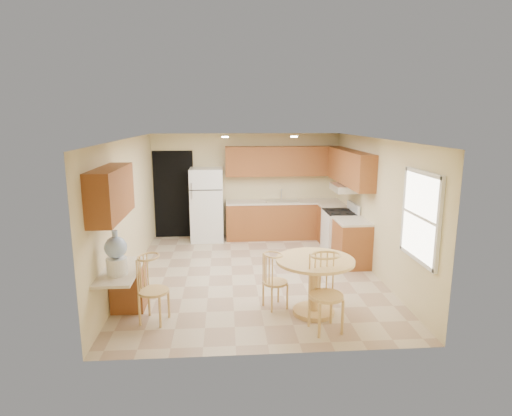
{
  "coord_description": "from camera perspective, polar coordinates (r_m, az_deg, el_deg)",
  "views": [
    {
      "loc": [
        -0.52,
        -7.52,
        2.86
      ],
      "look_at": [
        0.06,
        0.3,
        1.2
      ],
      "focal_mm": 30.0,
      "sensor_mm": 36.0,
      "label": 1
    }
  ],
  "objects": [
    {
      "name": "wall_front",
      "position": [
        5.06,
        1.91,
        -6.65
      ],
      "size": [
        4.5,
        0.02,
        2.5
      ],
      "primitive_type": "cube",
      "color": "beige",
      "rests_on": "floor"
    },
    {
      "name": "desk_top",
      "position": [
        6.37,
        -17.58,
        -8.02
      ],
      "size": [
        0.5,
        1.2,
        0.04
      ],
      "primitive_type": "cube",
      "color": "beige",
      "rests_on": "desk_pedestal"
    },
    {
      "name": "upper_cab_back",
      "position": [
        10.25,
        3.65,
        6.26
      ],
      "size": [
        2.75,
        0.33,
        0.7
      ],
      "primitive_type": "cube",
      "color": "#975326",
      "rests_on": "wall_back"
    },
    {
      "name": "refrigerator",
      "position": [
        10.13,
        -6.57,
        0.46
      ],
      "size": [
        0.76,
        0.74,
        1.72
      ],
      "color": "white",
      "rests_on": "floor"
    },
    {
      "name": "window",
      "position": [
        6.45,
        21.13,
        -1.08
      ],
      "size": [
        0.06,
        1.12,
        1.3
      ],
      "color": "white",
      "rests_on": "wall_right"
    },
    {
      "name": "chair_table_b",
      "position": [
        5.83,
        9.62,
        -10.58
      ],
      "size": [
        0.47,
        0.49,
        1.06
      ],
      "rotation": [
        0.0,
        0.0,
        3.36
      ],
      "color": "#E3B871",
      "rests_on": "floor"
    },
    {
      "name": "wall_left",
      "position": [
        7.88,
        -16.8,
        -0.38
      ],
      "size": [
        0.02,
        5.5,
        2.5
      ],
      "primitive_type": "cube",
      "color": "beige",
      "rests_on": "floor"
    },
    {
      "name": "ceiling",
      "position": [
        7.55,
        -0.26,
        9.19
      ],
      "size": [
        4.5,
        5.5,
        0.02
      ],
      "primitive_type": "cube",
      "color": "white",
      "rests_on": "wall_back"
    },
    {
      "name": "floor",
      "position": [
        8.06,
        -0.25,
        -8.85
      ],
      "size": [
        5.5,
        5.5,
        0.0
      ],
      "primitive_type": "plane",
      "color": "#C3AE8D",
      "rests_on": "ground"
    },
    {
      "name": "upper_cab_right",
      "position": [
        9.17,
        12.38,
        5.33
      ],
      "size": [
        0.33,
        2.42,
        0.7
      ],
      "primitive_type": "cube",
      "color": "#975326",
      "rests_on": "wall_right"
    },
    {
      "name": "base_cab_right_a",
      "position": [
        9.99,
        10.23,
        -2.3
      ],
      "size": [
        0.6,
        0.59,
        0.87
      ],
      "primitive_type": "cube",
      "color": "#975326",
      "rests_on": "floor"
    },
    {
      "name": "range_hood",
      "position": [
        9.17,
        11.8,
        2.64
      ],
      "size": [
        0.5,
        0.76,
        0.14
      ],
      "primitive_type": "cube",
      "color": "silver",
      "rests_on": "upper_cab_right"
    },
    {
      "name": "chair_desk",
      "position": [
        6.19,
        -13.69,
        -9.94
      ],
      "size": [
        0.43,
        0.56,
        0.97
      ],
      "rotation": [
        0.0,
        0.0,
        -1.84
      ],
      "color": "#E3B871",
      "rests_on": "floor"
    },
    {
      "name": "base_cab_right_b",
      "position": [
        8.64,
        12.61,
        -4.66
      ],
      "size": [
        0.6,
        0.8,
        0.87
      ],
      "primitive_type": "cube",
      "color": "#975326",
      "rests_on": "floor"
    },
    {
      "name": "water_crock",
      "position": [
        6.1,
        -18.15,
        -5.95
      ],
      "size": [
        0.3,
        0.3,
        0.62
      ],
      "color": "white",
      "rests_on": "desk_top"
    },
    {
      "name": "stove",
      "position": [
        9.35,
        11.11,
        -3.12
      ],
      "size": [
        0.65,
        0.76,
        1.09
      ],
      "color": "white",
      "rests_on": "floor"
    },
    {
      "name": "counter_right_b",
      "position": [
        8.53,
        12.75,
        -1.73
      ],
      "size": [
        0.63,
        0.8,
        0.04
      ],
      "primitive_type": "cube",
      "color": "beige",
      "rests_on": "base_cab_right_b"
    },
    {
      "name": "chair_table_a",
      "position": [
        6.5,
        2.68,
        -9.19
      ],
      "size": [
        0.38,
        0.49,
        0.85
      ],
      "rotation": [
        0.0,
        0.0,
        -1.17
      ],
      "color": "#E3B871",
      "rests_on": "floor"
    },
    {
      "name": "wall_right",
      "position": [
        8.17,
        15.68,
        0.12
      ],
      "size": [
        0.02,
        5.5,
        2.5
      ],
      "primitive_type": "cube",
      "color": "beige",
      "rests_on": "floor"
    },
    {
      "name": "can_light_a",
      "position": [
        8.73,
        -4.14,
        9.44
      ],
      "size": [
        0.14,
        0.14,
        0.02
      ],
      "primitive_type": "cylinder",
      "color": "white",
      "rests_on": "ceiling"
    },
    {
      "name": "upper_cab_left",
      "position": [
        6.21,
        -18.77,
        1.91
      ],
      "size": [
        0.33,
        1.4,
        0.7
      ],
      "primitive_type": "cube",
      "color": "#975326",
      "rests_on": "wall_left"
    },
    {
      "name": "counter_back",
      "position": [
        10.26,
        3.68,
        0.84
      ],
      "size": [
        2.75,
        0.63,
        0.04
      ],
      "primitive_type": "cube",
      "color": "beige",
      "rests_on": "base_cab_back"
    },
    {
      "name": "counter_right_a",
      "position": [
        9.89,
        10.33,
        0.25
      ],
      "size": [
        0.63,
        0.59,
        0.04
      ],
      "primitive_type": "cube",
      "color": "beige",
      "rests_on": "base_cab_right_a"
    },
    {
      "name": "wall_back",
      "position": [
        10.41,
        -1.3,
        3.03
      ],
      "size": [
        4.5,
        0.02,
        2.5
      ],
      "primitive_type": "cube",
      "color": "beige",
      "rests_on": "floor"
    },
    {
      "name": "can_light_b",
      "position": [
        8.84,
        5.1,
        9.45
      ],
      "size": [
        0.14,
        0.14,
        0.02
      ],
      "primitive_type": "cylinder",
      "color": "white",
      "rests_on": "ceiling"
    },
    {
      "name": "dining_table",
      "position": [
        6.42,
        7.81,
        -9.23
      ],
      "size": [
        1.15,
        1.15,
        0.85
      ],
      "rotation": [
        0.0,
        0.0,
        0.18
      ],
      "color": "#E3B871",
      "rests_on": "floor"
    },
    {
      "name": "desk_pedestal",
      "position": [
        6.85,
        -16.65,
        -10.02
      ],
      "size": [
        0.48,
        0.42,
        0.72
      ],
      "primitive_type": "cube",
      "color": "#975326",
      "rests_on": "floor"
    },
    {
      "name": "doorway",
      "position": [
        10.49,
        -10.89,
        1.78
      ],
      "size": [
        0.9,
        0.02,
        2.1
      ],
      "primitive_type": "cube",
      "color": "black",
      "rests_on": "floor"
    },
    {
      "name": "sink",
      "position": [
        10.25,
        3.54,
        0.96
      ],
      "size": [
        0.78,
        0.44,
        0.01
      ],
      "primitive_type": "cube",
      "color": "silver",
      "rests_on": "counter_back"
    },
    {
      "name": "base_cab_back",
      "position": [
        10.36,
        3.65,
        -1.63
      ],
      "size": [
        2.75,
        0.6,
        0.87
      ],
      "primitive_type": "cube",
      "color": "#975326",
      "rests_on": "floor"
    }
  ]
}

